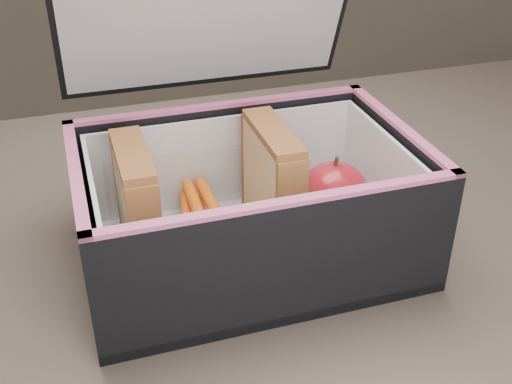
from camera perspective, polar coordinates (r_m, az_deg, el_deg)
kitchen_table at (r=0.69m, az=2.23°, el=-11.11°), size 1.20×0.80×0.75m
lunch_bag at (r=0.58m, az=-0.78°, el=-0.30°), size 0.30×0.27×0.30m
plastic_tub at (r=0.59m, az=-4.32°, el=-1.99°), size 0.17×0.12×0.07m
sandwich_left at (r=0.57m, az=-10.50°, el=-1.18°), size 0.03×0.10×0.11m
sandwich_right at (r=0.59m, az=1.46°, el=0.83°), size 0.03×0.10×0.11m
carrot_sticks at (r=0.60m, az=-4.42°, el=-2.90°), size 0.05×0.16×0.03m
paper_napkin at (r=0.64m, az=6.86°, el=-2.72°), size 0.09×0.09×0.01m
red_apple at (r=0.62m, az=6.94°, el=-0.11°), size 0.09×0.09×0.07m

